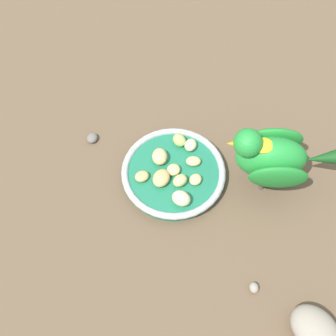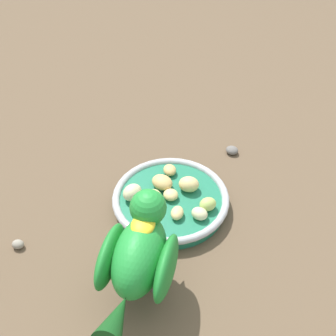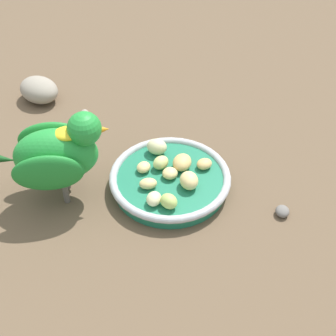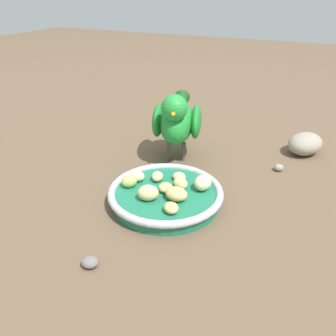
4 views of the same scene
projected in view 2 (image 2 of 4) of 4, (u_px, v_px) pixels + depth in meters
The scene contains 15 objects.
ground_plane at pixel (178, 216), 0.79m from camera, with size 4.00×4.00×0.00m, color brown.
feeding_bowl at pixel (171, 201), 0.79m from camera, with size 0.19×0.19×0.03m.
apple_piece_0 at pixel (171, 195), 0.78m from camera, with size 0.02×0.02×0.02m, color #E5C67F.
apple_piece_1 at pixel (162, 182), 0.80m from camera, with size 0.04×0.03×0.02m, color tan.
apple_piece_2 at pixel (189, 184), 0.79m from camera, with size 0.03×0.03×0.02m, color #E5C67F.
apple_piece_3 at pixel (199, 214), 0.75m from camera, with size 0.03×0.02×0.02m, color beige.
apple_piece_4 at pixel (177, 213), 0.75m from camera, with size 0.03×0.02×0.02m, color #E5C67F.
apple_piece_5 at pixel (153, 211), 0.76m from camera, with size 0.02×0.02×0.01m, color #E5C67F.
apple_piece_6 at pixel (208, 204), 0.76m from camera, with size 0.03×0.02×0.02m, color #B2CC66.
apple_piece_7 at pixel (132, 192), 0.78m from camera, with size 0.03×0.03×0.03m, color beige.
apple_piece_8 at pixel (170, 170), 0.82m from camera, with size 0.03×0.02×0.02m, color tan.
apple_piece_9 at pixel (155, 196), 0.77m from camera, with size 0.03×0.02×0.02m, color #C6D17A.
parrot at pixel (139, 256), 0.62m from camera, with size 0.21×0.13×0.15m.
pebble_0 at pixel (18, 244), 0.73m from camera, with size 0.02×0.02×0.01m, color gray.
pebble_1 at pixel (233, 151), 0.90m from camera, with size 0.02×0.02×0.01m, color slate.
Camera 2 is at (-0.45, -0.27, 0.59)m, focal length 51.22 mm.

